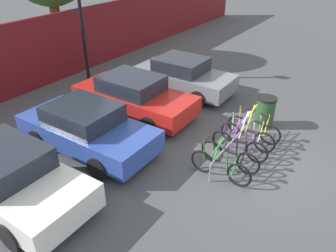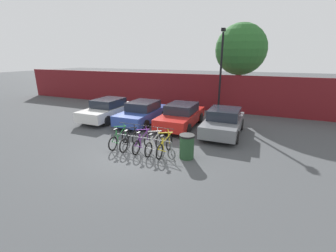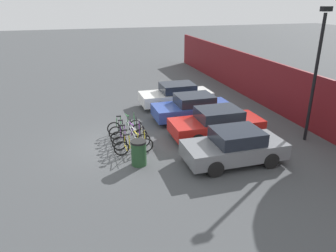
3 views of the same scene
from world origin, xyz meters
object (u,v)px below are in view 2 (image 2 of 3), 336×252
(trash_bin, at_px, (187,146))
(car_white, at_px, (108,109))
(bicycle_yellow, at_px, (165,146))
(bicycle_purple, at_px, (142,142))
(lamp_post, at_px, (221,68))
(tree_behind_hoarding, at_px, (241,50))
(bike_rack, at_px, (143,139))
(bicycle_white, at_px, (154,144))
(bicycle_black, at_px, (130,140))
(car_grey, at_px, (224,122))
(bicycle_green, at_px, (120,139))
(car_blue, at_px, (143,113))
(car_red, at_px, (181,115))

(trash_bin, bearing_deg, car_white, 151.21)
(bicycle_yellow, bearing_deg, bicycle_purple, -176.96)
(lamp_post, relative_size, tree_behind_hoarding, 0.90)
(car_white, bearing_deg, lamp_post, 32.74)
(bike_rack, height_order, tree_behind_hoarding, tree_behind_hoarding)
(bike_rack, relative_size, bicycle_white, 1.68)
(bicycle_black, relative_size, car_white, 0.40)
(bike_rack, relative_size, car_white, 0.67)
(bicycle_purple, xyz_separation_m, bicycle_white, (0.59, 0.00, 0.00))
(car_grey, bearing_deg, trash_bin, -103.26)
(bicycle_yellow, bearing_deg, bicycle_white, -176.96)
(bicycle_black, height_order, bicycle_yellow, same)
(bicycle_yellow, distance_m, trash_bin, 1.02)
(bicycle_black, relative_size, car_grey, 0.42)
(bicycle_black, relative_size, bicycle_white, 1.00)
(bicycle_purple, bearing_deg, bicycle_green, 178.90)
(tree_behind_hoarding, bearing_deg, bicycle_purple, -104.79)
(car_grey, bearing_deg, bicycle_white, -122.82)
(bicycle_green, bearing_deg, car_white, 131.22)
(bicycle_black, bearing_deg, car_grey, 43.26)
(bicycle_yellow, bearing_deg, bicycle_green, -176.96)
(bicycle_yellow, distance_m, tree_behind_hoarding, 11.69)
(bicycle_black, bearing_deg, trash_bin, -2.25)
(lamp_post, xyz_separation_m, tree_behind_hoarding, (0.93, 2.80, 1.28))
(bicycle_purple, bearing_deg, trash_bin, -0.81)
(bicycle_green, relative_size, bicycle_purple, 1.00)
(bicycle_white, bearing_deg, trash_bin, 1.42)
(bike_rack, bearing_deg, bicycle_black, -165.74)
(bicycle_white, xyz_separation_m, bicycle_yellow, (0.52, 0.00, 0.00))
(bicycle_purple, height_order, bicycle_yellow, same)
(car_blue, xyz_separation_m, tree_behind_hoarding, (4.93, 6.92, 3.89))
(bicycle_green, relative_size, car_white, 0.40)
(bicycle_green, distance_m, car_grey, 5.63)
(car_red, height_order, tree_behind_hoarding, tree_behind_hoarding)
(bicycle_purple, relative_size, tree_behind_hoarding, 0.26)
(bicycle_purple, height_order, car_red, car_red)
(lamp_post, bearing_deg, bicycle_black, -107.69)
(bicycle_black, height_order, car_red, car_red)
(bike_rack, xyz_separation_m, tree_behind_hoarding, (2.89, 10.62, 4.11))
(bicycle_white, bearing_deg, bicycle_yellow, 1.02)
(car_red, bearing_deg, car_grey, -8.74)
(car_blue, distance_m, car_red, 2.51)
(bike_rack, height_order, car_red, car_red)
(bicycle_purple, distance_m, lamp_post, 8.70)
(bicycle_yellow, distance_m, car_grey, 4.18)
(car_blue, distance_m, trash_bin, 5.70)
(car_white, xyz_separation_m, car_blue, (2.58, 0.11, -0.00))
(bicycle_black, height_order, bicycle_purple, same)
(bicycle_black, height_order, bicycle_white, same)
(car_blue, height_order, tree_behind_hoarding, tree_behind_hoarding)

